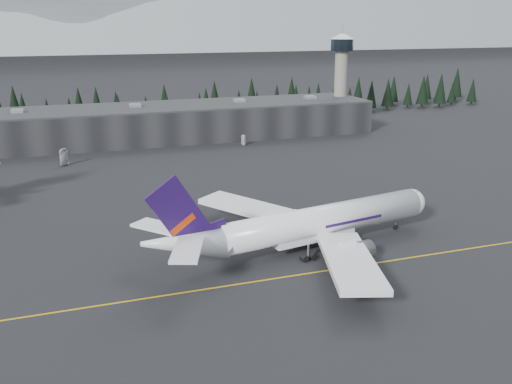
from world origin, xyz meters
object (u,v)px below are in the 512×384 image
object	(u,v)px
terminal	(163,122)
jet_main	(301,225)
control_tower	(341,70)
gse_vehicle_a	(64,163)
gse_vehicle_b	(244,143)

from	to	relation	value
terminal	jet_main	xyz separation A→B (m)	(4.97, -117.05, -1.04)
control_tower	terminal	bearing A→B (deg)	-177.71
control_tower	jet_main	xyz separation A→B (m)	(-70.03, -120.05, -18.15)
terminal	control_tower	xyz separation A→B (m)	(75.00, 3.00, 17.11)
terminal	gse_vehicle_a	size ratio (longest dim) A/B	28.83
control_tower	gse_vehicle_b	world-z (taller)	control_tower
jet_main	gse_vehicle_a	distance (m)	95.69
terminal	jet_main	size ratio (longest dim) A/B	2.54
jet_main	gse_vehicle_b	world-z (taller)	jet_main
terminal	control_tower	distance (m)	76.98
control_tower	jet_main	size ratio (longest dim) A/B	0.60
terminal	jet_main	distance (m)	117.16
control_tower	gse_vehicle_b	xyz separation A→B (m)	(-50.06, -23.75, -22.74)
control_tower	jet_main	distance (m)	140.16
terminal	gse_vehicle_a	distance (m)	48.24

